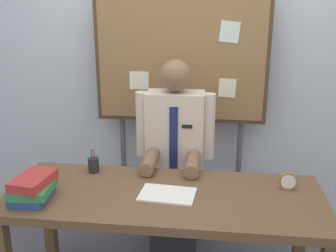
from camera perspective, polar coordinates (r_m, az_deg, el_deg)
The scene contains 8 objects.
back_wall at distance 3.25m, azimuth 2.20°, elevation 9.85°, with size 6.40×0.08×2.70m, color silver.
desk at distance 2.34m, azimuth -0.55°, elevation -11.60°, with size 1.82×0.71×0.73m.
person at distance 2.86m, azimuth 1.01°, elevation -5.59°, with size 0.55×0.56×1.41m.
bulletin_board at distance 3.05m, azimuth 1.87°, elevation 9.29°, with size 1.33×0.09×1.87m.
book_stack at distance 2.33m, azimuth -18.92°, elevation -8.43°, with size 0.23×0.28×0.14m.
open_notebook at distance 2.28m, azimuth -0.09°, elevation -9.82°, with size 0.31×0.21×0.01m, color white.
desk_clock at distance 2.43m, azimuth 16.90°, elevation -7.72°, with size 0.11×0.04×0.11m.
pen_holder at distance 2.60m, azimuth -10.68°, elevation -5.52°, with size 0.07×0.07×0.16m.
Camera 1 is at (0.27, -2.03, 1.78)m, focal length 42.32 mm.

